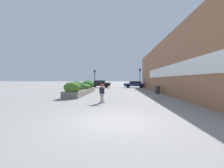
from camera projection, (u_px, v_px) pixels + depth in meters
The scene contains 11 objects.
ground_plane at pixel (111, 121), 5.99m from camera, with size 300.00×300.00×0.00m, color gray.
building_wall_right at pixel (163, 67), 18.29m from camera, with size 0.67×31.01×6.36m.
planter_box at pixel (82, 88), 17.33m from camera, with size 1.63×9.08×1.60m.
skateboard at pixel (102, 102), 10.64m from camera, with size 0.41×0.70×0.09m.
skateboarder at pixel (102, 91), 10.62m from camera, with size 1.12×0.50×1.26m.
trash_bin at pixel (158, 90), 17.48m from camera, with size 0.56×0.56×0.89m.
car_leftmost at pixel (100, 84), 31.87m from camera, with size 4.22×1.94×1.52m.
car_center_left at pixel (135, 84), 31.29m from camera, with size 4.40×1.86×1.35m.
car_center_right at pixel (182, 84), 29.34m from camera, with size 4.47×1.94×1.49m.
traffic_light_left at pixel (95, 76), 26.85m from camera, with size 0.28×0.30×3.44m.
traffic_light_right at pixel (140, 75), 26.27m from camera, with size 0.28×0.30×3.58m.
Camera 1 is at (0.34, -5.93, 1.65)m, focal length 24.00 mm.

